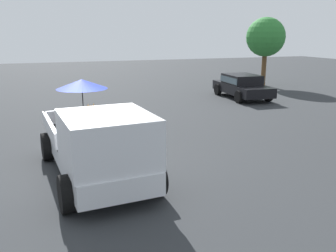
{
  "coord_description": "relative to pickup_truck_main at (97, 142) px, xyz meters",
  "views": [
    {
      "loc": [
        8.91,
        -1.26,
        3.56
      ],
      "look_at": [
        -0.15,
        2.06,
        1.1
      ],
      "focal_mm": 38.8,
      "sensor_mm": 36.0,
      "label": 1
    }
  ],
  "objects": [
    {
      "name": "parked_sedan_near",
      "position": [
        -9.2,
        9.66,
        -0.25
      ],
      "size": [
        4.4,
        2.19,
        1.33
      ],
      "rotation": [
        0.0,
        0.0,
        -0.06
      ],
      "color": "black",
      "rests_on": "ground"
    },
    {
      "name": "ground_plane",
      "position": [
        -0.36,
        -0.04,
        -0.99
      ],
      "size": [
        80.0,
        80.0,
        0.0
      ],
      "primitive_type": "plane",
      "color": "#2D3033"
    },
    {
      "name": "pickup_truck_main",
      "position": [
        0.0,
        0.0,
        0.0
      ],
      "size": [
        5.18,
        2.54,
        2.28
      ],
      "rotation": [
        0.0,
        0.0,
        0.07
      ],
      "color": "black",
      "rests_on": "ground"
    },
    {
      "name": "tree_by_lot",
      "position": [
        -13.2,
        13.83,
        2.32
      ],
      "size": [
        2.66,
        2.66,
        4.67
      ],
      "color": "brown",
      "rests_on": "ground"
    }
  ]
}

